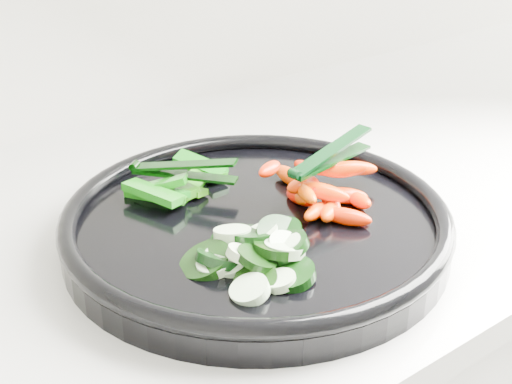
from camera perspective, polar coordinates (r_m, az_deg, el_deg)
veggie_tray at (r=0.69m, az=0.00°, el=-2.57°), size 0.44×0.44×0.04m
cucumber_pile at (r=0.62m, az=-0.47°, el=-4.95°), size 0.13×0.13×0.04m
carrot_pile at (r=0.71m, az=5.30°, el=0.26°), size 0.14×0.16×0.05m
pepper_pile at (r=0.74m, az=-6.24°, el=0.50°), size 0.11×0.09×0.04m
tong_carrot at (r=0.70m, az=5.86°, el=2.83°), size 0.11×0.03×0.02m
tong_pepper at (r=0.73m, az=-6.02°, el=1.78°), size 0.08×0.10×0.02m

